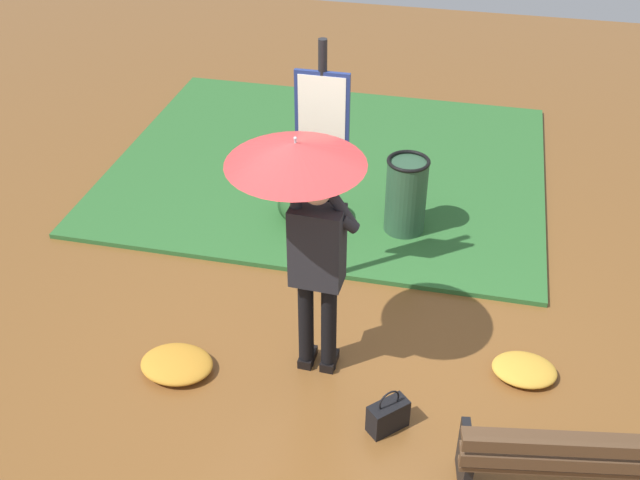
{
  "coord_description": "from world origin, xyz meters",
  "views": [
    {
      "loc": [
        -0.84,
        4.34,
        4.32
      ],
      "look_at": [
        0.26,
        -0.48,
        0.85
      ],
      "focal_mm": 42.65,
      "sensor_mm": 36.0,
      "label": 1
    }
  ],
  "objects_px": {
    "info_sign_post": "(322,142)",
    "park_bench": "(570,464)",
    "handbag": "(388,416)",
    "person_with_umbrella": "(305,201)",
    "trash_bin": "(406,197)"
  },
  "relations": [
    {
      "from": "info_sign_post",
      "to": "trash_bin",
      "type": "height_order",
      "value": "info_sign_post"
    },
    {
      "from": "person_with_umbrella",
      "to": "handbag",
      "type": "distance_m",
      "value": 1.67
    },
    {
      "from": "park_bench",
      "to": "person_with_umbrella",
      "type": "bearing_deg",
      "value": -24.81
    },
    {
      "from": "info_sign_post",
      "to": "trash_bin",
      "type": "relative_size",
      "value": 2.76
    },
    {
      "from": "info_sign_post",
      "to": "handbag",
      "type": "height_order",
      "value": "info_sign_post"
    },
    {
      "from": "person_with_umbrella",
      "to": "handbag",
      "type": "bearing_deg",
      "value": 145.42
    },
    {
      "from": "trash_bin",
      "to": "person_with_umbrella",
      "type": "bearing_deg",
      "value": 76.33
    },
    {
      "from": "park_bench",
      "to": "handbag",
      "type": "bearing_deg",
      "value": -18.08
    },
    {
      "from": "person_with_umbrella",
      "to": "handbag",
      "type": "height_order",
      "value": "person_with_umbrella"
    },
    {
      "from": "handbag",
      "to": "park_bench",
      "type": "bearing_deg",
      "value": 161.92
    },
    {
      "from": "info_sign_post",
      "to": "handbag",
      "type": "xyz_separation_m",
      "value": [
        -0.84,
        1.57,
        -1.32
      ]
    },
    {
      "from": "person_with_umbrella",
      "to": "handbag",
      "type": "xyz_separation_m",
      "value": [
        -0.72,
        0.5,
        -1.42
      ]
    },
    {
      "from": "info_sign_post",
      "to": "park_bench",
      "type": "relative_size",
      "value": 1.64
    },
    {
      "from": "person_with_umbrella",
      "to": "trash_bin",
      "type": "xyz_separation_m",
      "value": [
        -0.5,
        -2.04,
        -1.13
      ]
    },
    {
      "from": "info_sign_post",
      "to": "park_bench",
      "type": "height_order",
      "value": "info_sign_post"
    }
  ]
}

